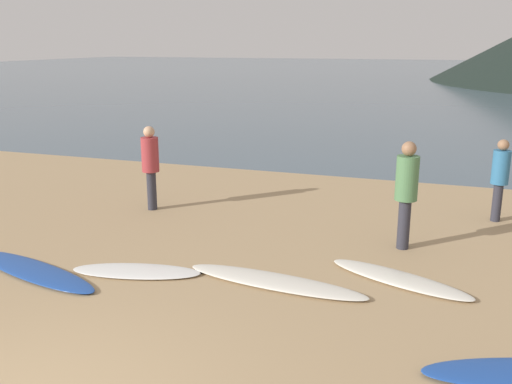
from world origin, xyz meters
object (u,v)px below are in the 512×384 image
(surfboard_6, at_px, (399,279))
(person_2, at_px, (406,186))
(person_0, at_px, (150,161))
(surfboard_3, at_px, (34,271))
(surfboard_4, at_px, (136,271))
(surfboard_5, at_px, (275,281))
(person_3, at_px, (500,174))

(surfboard_6, relative_size, person_2, 1.22)
(person_2, bearing_deg, person_0, 39.45)
(surfboard_3, distance_m, surfboard_4, 1.51)
(surfboard_4, height_order, surfboard_6, surfboard_6)
(surfboard_3, bearing_deg, surfboard_5, 28.98)
(person_0, bearing_deg, person_2, -41.84)
(surfboard_3, distance_m, person_0, 3.62)
(surfboard_6, xyz_separation_m, person_2, (-0.08, 1.39, 1.01))
(surfboard_3, xyz_separation_m, surfboard_4, (1.43, 0.48, -0.00))
(surfboard_4, bearing_deg, person_3, 27.59)
(surfboard_6, relative_size, person_0, 1.28)
(person_0, xyz_separation_m, person_2, (4.99, -0.66, 0.05))
(surfboard_3, relative_size, person_0, 1.56)
(person_2, height_order, person_3, person_2)
(surfboard_5, relative_size, surfboard_6, 1.24)
(surfboard_4, height_order, person_3, person_3)
(surfboard_5, relative_size, person_3, 1.72)
(person_0, bearing_deg, surfboard_6, -56.36)
(surfboard_5, xyz_separation_m, person_2, (1.56, 2.06, 1.01))
(surfboard_6, xyz_separation_m, person_0, (-5.07, 2.05, 0.96))
(person_0, height_order, person_2, person_2)
(surfboard_4, height_order, person_0, person_0)
(surfboard_6, height_order, person_0, person_0)
(person_0, bearing_deg, surfboard_4, -99.41)
(person_2, bearing_deg, surfboard_6, 140.19)
(surfboard_4, distance_m, person_3, 6.83)
(surfboard_5, bearing_deg, surfboard_3, -161.13)
(surfboard_3, xyz_separation_m, person_2, (5.03, 2.83, 1.01))
(person_0, relative_size, person_3, 1.08)
(surfboard_3, height_order, surfboard_6, surfboard_6)
(surfboard_4, height_order, surfboard_5, surfboard_5)
(surfboard_5, xyz_separation_m, person_3, (3.09, 4.14, 0.88))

